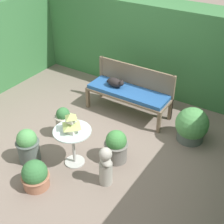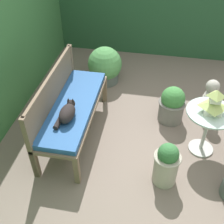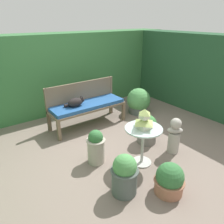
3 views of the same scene
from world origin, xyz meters
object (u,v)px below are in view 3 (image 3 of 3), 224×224
at_px(garden_bench, 88,106).
at_px(potted_plant_path_edge, 138,102).
at_px(patio_table, 143,136).
at_px(pagoda_birdhouse, 144,120).
at_px(garden_bust, 174,136).
at_px(potted_plant_patio_mid, 169,180).
at_px(potted_plant_table_near, 96,146).
at_px(potted_plant_table_far, 125,174).
at_px(potted_plant_bench_right, 147,129).
at_px(cat, 76,102).

distance_m(garden_bench, potted_plant_path_edge, 1.32).
relative_size(patio_table, pagoda_birdhouse, 2.06).
distance_m(garden_bust, potted_plant_path_edge, 1.73).
xyz_separation_m(pagoda_birdhouse, garden_bust, (0.64, -0.09, -0.43)).
bearing_deg(garden_bust, potted_plant_patio_mid, -108.02).
distance_m(garden_bench, garden_bust, 1.85).
height_order(garden_bench, potted_plant_path_edge, potted_plant_path_edge).
relative_size(garden_bust, potted_plant_table_near, 1.12).
height_order(potted_plant_table_near, potted_plant_table_far, potted_plant_table_far).
bearing_deg(potted_plant_table_far, garden_bust, 10.81).
bearing_deg(potted_plant_table_near, potted_plant_bench_right, -2.11).
bearing_deg(potted_plant_bench_right, potted_plant_table_near, 177.89).
relative_size(patio_table, garden_bust, 0.98).
relative_size(potted_plant_path_edge, potted_plant_table_near, 1.08).
bearing_deg(potted_plant_bench_right, patio_table, -141.11).
xyz_separation_m(potted_plant_table_near, potted_plant_bench_right, (1.07, -0.04, -0.02)).
xyz_separation_m(garden_bust, potted_plant_patio_mid, (-0.80, -0.59, -0.12)).
relative_size(patio_table, potted_plant_table_far, 1.09).
bearing_deg(cat, potted_plant_patio_mid, -85.09).
relative_size(cat, potted_plant_bench_right, 0.76).
height_order(pagoda_birdhouse, potted_plant_table_near, pagoda_birdhouse).
height_order(cat, potted_plant_table_near, cat).
height_order(pagoda_birdhouse, potted_plant_bench_right, pagoda_birdhouse).
height_order(cat, potted_plant_bench_right, cat).
bearing_deg(garden_bust, garden_bench, 146.14).
xyz_separation_m(potted_plant_path_edge, potted_plant_patio_mid, (-1.45, -2.18, -0.08)).
relative_size(pagoda_birdhouse, potted_plant_table_near, 0.54).
bearing_deg(pagoda_birdhouse, cat, 99.83).
height_order(potted_plant_path_edge, potted_plant_patio_mid, potted_plant_path_edge).
xyz_separation_m(cat, potted_plant_path_edge, (1.58, -0.12, -0.31)).
distance_m(garden_bust, potted_plant_patio_mid, 1.00).
relative_size(garden_bench, patio_table, 2.56).
relative_size(garden_bench, potted_plant_table_far, 2.78).
bearing_deg(potted_plant_bench_right, garden_bust, -74.52).
distance_m(potted_plant_table_far, potted_plant_bench_right, 1.35).
distance_m(patio_table, pagoda_birdhouse, 0.27).
relative_size(cat, potted_plant_table_far, 0.72).
distance_m(cat, potted_plant_bench_right, 1.49).
bearing_deg(potted_plant_bench_right, potted_plant_path_edge, 54.25).
relative_size(potted_plant_path_edge, potted_plant_patio_mid, 1.38).
bearing_deg(potted_plant_table_near, potted_plant_path_edge, 29.71).
bearing_deg(potted_plant_path_edge, patio_table, -130.69).
bearing_deg(garden_bust, potted_plant_path_edge, 103.28).
distance_m(cat, potted_plant_path_edge, 1.61).
xyz_separation_m(pagoda_birdhouse, potted_plant_table_near, (-0.57, 0.45, -0.47)).
bearing_deg(potted_plant_table_near, patio_table, -38.20).
distance_m(cat, garden_bust, 1.97).
bearing_deg(cat, potted_plant_table_far, -98.19).
distance_m(potted_plant_path_edge, potted_plant_table_near, 2.15).
relative_size(pagoda_birdhouse, potted_plant_path_edge, 0.50).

